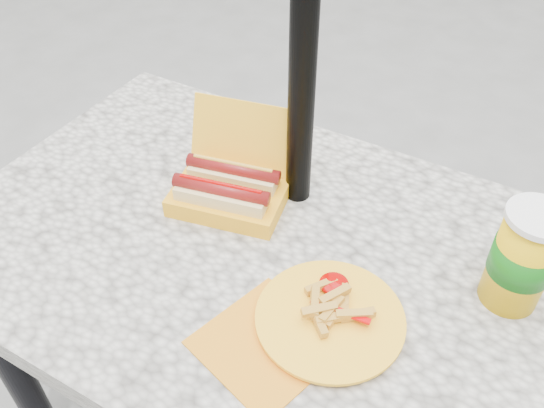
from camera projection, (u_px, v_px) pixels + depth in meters
The scene contains 5 objects.
picnic_table at pixel (259, 280), 1.16m from camera, with size 1.20×0.80×0.75m.
umbrella_pole at pixel (304, 36), 0.96m from camera, with size 0.05×0.05×2.20m, color black.
hotdog_box at pixel (229, 188), 1.14m from camera, with size 0.26×0.24×0.17m.
fries_plate at pixel (325, 319), 0.94m from camera, with size 0.31×0.33×0.05m.
soda_cup at pixel (523, 258), 0.93m from camera, with size 0.10×0.10×0.19m.
Camera 1 is at (0.40, -0.65, 1.54)m, focal length 38.00 mm.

